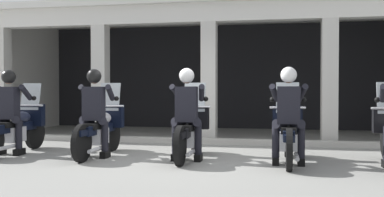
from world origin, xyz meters
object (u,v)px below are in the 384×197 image
(police_officer_left, at_px, (95,105))
(motorcycle_right, at_px, (288,132))
(motorcycle_left, at_px, (101,128))
(police_officer_right, at_px, (288,107))
(police_officer_center, at_px, (187,106))
(police_officer_far_left, at_px, (9,105))
(motorcycle_center, at_px, (190,130))
(motorcycle_far_left, at_px, (18,127))

(police_officer_left, distance_m, motorcycle_right, 3.42)
(motorcycle_left, height_order, police_officer_right, police_officer_right)
(police_officer_left, height_order, police_officer_center, same)
(police_officer_left, relative_size, police_officer_right, 1.00)
(police_officer_far_left, bearing_deg, motorcycle_center, 3.42)
(police_officer_left, relative_size, motorcycle_center, 0.78)
(police_officer_far_left, bearing_deg, motorcycle_far_left, 88.86)
(motorcycle_far_left, distance_m, motorcycle_left, 1.69)
(motorcycle_right, bearing_deg, motorcycle_center, 177.93)
(motorcycle_far_left, relative_size, police_officer_left, 1.29)
(motorcycle_center, bearing_deg, motorcycle_right, -5.84)
(police_officer_far_left, xyz_separation_m, police_officer_center, (3.39, -0.03, 0.00))
(motorcycle_right, relative_size, police_officer_right, 1.29)
(police_officer_left, distance_m, police_officer_center, 1.69)
(police_officer_right, bearing_deg, police_officer_far_left, 179.80)
(police_officer_far_left, distance_m, police_officer_center, 3.39)
(motorcycle_left, xyz_separation_m, police_officer_left, (-0.00, -0.28, 0.44))
(motorcycle_far_left, height_order, police_officer_far_left, police_officer_far_left)
(police_officer_center, xyz_separation_m, police_officer_right, (1.69, -0.10, -0.00))
(police_officer_far_left, distance_m, motorcycle_right, 5.10)
(police_officer_center, relative_size, police_officer_right, 1.00)
(police_officer_far_left, bearing_deg, police_officer_center, -1.37)
(police_officer_center, bearing_deg, police_officer_left, 176.49)
(motorcycle_far_left, xyz_separation_m, motorcycle_right, (5.08, -0.13, 0.00))
(police_officer_far_left, distance_m, police_officer_right, 5.08)
(motorcycle_far_left, height_order, police_officer_right, police_officer_right)
(motorcycle_far_left, bearing_deg, motorcycle_center, -1.37)
(motorcycle_left, distance_m, motorcycle_center, 1.69)
(motorcycle_left, distance_m, police_officer_center, 1.78)
(motorcycle_far_left, distance_m, motorcycle_center, 3.39)
(police_officer_far_left, xyz_separation_m, motorcycle_right, (5.08, 0.16, -0.44))
(motorcycle_far_left, bearing_deg, police_officer_left, -10.42)
(police_officer_center, bearing_deg, motorcycle_right, 3.72)
(motorcycle_far_left, height_order, motorcycle_center, same)
(police_officer_left, xyz_separation_m, police_officer_right, (3.39, -0.13, -0.00))
(motorcycle_left, height_order, motorcycle_right, same)
(motorcycle_left, distance_m, police_officer_left, 0.52)
(police_officer_right, bearing_deg, police_officer_center, 177.93)
(police_officer_far_left, bearing_deg, motorcycle_right, 0.89)
(police_officer_center, relative_size, motorcycle_right, 0.78)
(police_officer_right, bearing_deg, motorcycle_center, 168.54)
(motorcycle_left, bearing_deg, police_officer_left, -95.50)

